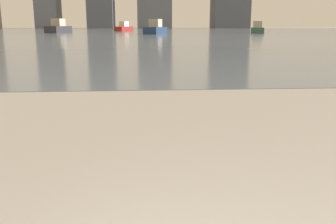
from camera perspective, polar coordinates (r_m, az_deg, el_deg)
name	(u,v)px	position (r m, az deg, el deg)	size (l,w,h in m)	color
harbor_water	(140,32)	(61.74, -4.22, 12.09)	(180.00, 110.00, 0.01)	slate
harbor_boat_0	(156,29)	(47.12, -1.92, 12.56)	(3.17, 5.08, 1.80)	navy
harbor_boat_1	(257,29)	(53.03, 13.46, 12.21)	(2.41, 4.49, 1.60)	#335647
harbor_boat_2	(59,28)	(56.70, -16.33, 12.22)	(3.00, 5.52, 1.97)	#2D2D33
harbor_boat_3	(124,28)	(69.23, -6.73, 12.65)	(3.34, 4.67, 1.67)	maroon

